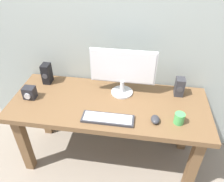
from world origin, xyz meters
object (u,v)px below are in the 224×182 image
(speaker_right, at_px, (179,87))
(coffee_mug, at_px, (179,118))
(keyboard_primary, at_px, (108,119))
(speaker_left, at_px, (47,74))
(mouse, at_px, (155,119))
(monitor, at_px, (123,70))
(desk, at_px, (109,112))
(audio_controller, at_px, (29,93))

(speaker_right, distance_m, coffee_mug, 0.36)
(keyboard_primary, height_order, speaker_right, speaker_right)
(keyboard_primary, relative_size, speaker_left, 2.11)
(mouse, height_order, speaker_right, speaker_right)
(coffee_mug, bearing_deg, speaker_right, 85.80)
(speaker_right, xyz_separation_m, coffee_mug, (-0.03, -0.36, -0.04))
(monitor, bearing_deg, mouse, -48.83)
(desk, relative_size, mouse, 17.91)
(keyboard_primary, distance_m, speaker_right, 0.69)
(monitor, xyz_separation_m, audio_controller, (-0.76, -0.20, -0.17))
(speaker_right, distance_m, speaker_left, 1.19)
(desk, distance_m, speaker_right, 0.64)
(desk, relative_size, coffee_mug, 18.83)
(desk, distance_m, mouse, 0.44)
(audio_controller, bearing_deg, keyboard_primary, -13.44)
(desk, relative_size, speaker_left, 8.78)
(mouse, relative_size, audio_controller, 0.87)
(audio_controller, bearing_deg, speaker_right, 10.88)
(desk, xyz_separation_m, monitor, (0.09, 0.16, 0.33))
(keyboard_primary, bearing_deg, desk, 97.61)
(monitor, xyz_separation_m, mouse, (0.29, -0.33, -0.21))
(keyboard_primary, bearing_deg, mouse, 5.53)
(desk, distance_m, monitor, 0.38)
(coffee_mug, bearing_deg, monitor, 145.64)
(monitor, distance_m, mouse, 0.48)
(mouse, height_order, audio_controller, audio_controller)
(mouse, relative_size, speaker_right, 0.57)
(desk, relative_size, speaker_right, 10.23)
(coffee_mug, bearing_deg, audio_controller, 174.48)
(mouse, xyz_separation_m, audio_controller, (-1.05, 0.13, 0.03))
(keyboard_primary, distance_m, coffee_mug, 0.53)
(monitor, distance_m, speaker_left, 0.72)
(audio_controller, distance_m, coffee_mug, 1.23)
(mouse, distance_m, speaker_right, 0.43)
(monitor, bearing_deg, audio_controller, -165.63)
(desk, bearing_deg, speaker_left, 160.85)
(speaker_left, bearing_deg, desk, -19.15)
(keyboard_primary, height_order, coffee_mug, coffee_mug)
(desk, bearing_deg, speaker_right, 19.09)
(desk, xyz_separation_m, speaker_right, (0.58, 0.20, 0.19))
(monitor, xyz_separation_m, coffee_mug, (0.46, -0.31, -0.18))
(mouse, bearing_deg, speaker_left, 155.80)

